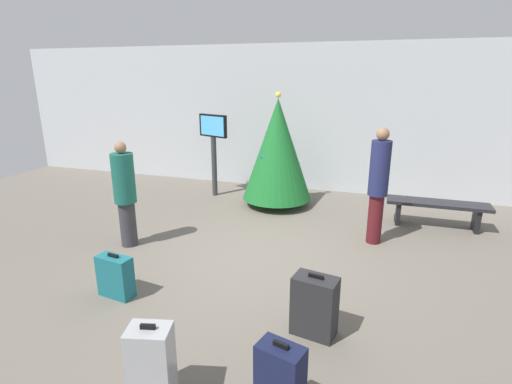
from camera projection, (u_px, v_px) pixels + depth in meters
ground_plane at (255, 256)px, 6.03m from camera, size 16.00×16.00×0.00m
back_wall at (309, 119)px, 9.21m from camera, size 16.00×0.20×3.38m
holiday_tree at (277, 149)px, 8.07m from camera, size 1.45×1.45×2.36m
flight_info_kiosk at (213, 141)px, 8.73m from camera, size 0.75×0.34×1.85m
waiting_bench at (437, 208)px, 7.09m from camera, size 1.76×0.44×0.48m
traveller_0 at (125, 193)px, 6.18m from camera, size 0.40×0.40×1.71m
traveller_1 at (378, 183)px, 6.24m from camera, size 0.37×0.37×1.91m
suitcase_0 at (151, 366)px, 3.24m from camera, size 0.41×0.34×0.77m
suitcase_1 at (314, 306)px, 4.14m from camera, size 0.50×0.35×0.71m
suitcase_2 at (115, 276)px, 4.88m from camera, size 0.48×0.26×0.58m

